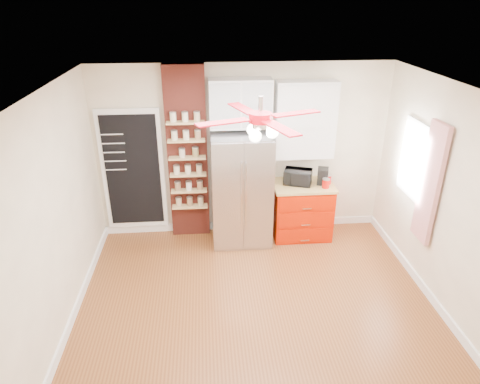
{
  "coord_description": "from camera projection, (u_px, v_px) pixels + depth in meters",
  "views": [
    {
      "loc": [
        -0.57,
        -4.26,
        3.59
      ],
      "look_at": [
        -0.13,
        0.9,
        1.17
      ],
      "focal_mm": 32.0,
      "sensor_mm": 36.0,
      "label": 1
    }
  ],
  "objects": [
    {
      "name": "ceiling",
      "position": [
        261.0,
        91.0,
        4.27
      ],
      "size": [
        4.5,
        4.5,
        0.0
      ],
      "primitive_type": "plane",
      "color": "white",
      "rests_on": "wall_back"
    },
    {
      "name": "pantry_jar_beans",
      "position": [
        195.0,
        152.0,
        6.35
      ],
      "size": [
        0.12,
        0.12,
        0.14
      ],
      "primitive_type": "cylinder",
      "rotation": [
        0.0,
        0.0,
        0.41
      ],
      "color": "olive",
      "rests_on": "brick_pillar"
    },
    {
      "name": "upper_shelf_unit",
      "position": [
        305.0,
        120.0,
        6.36
      ],
      "size": [
        0.9,
        0.3,
        1.15
      ],
      "primitive_type": "cube",
      "color": "white",
      "rests_on": "wall_back"
    },
    {
      "name": "ceiling_fan",
      "position": [
        260.0,
        118.0,
        4.39
      ],
      "size": [
        1.4,
        1.4,
        0.44
      ],
      "color": "silver",
      "rests_on": "ceiling"
    },
    {
      "name": "floor",
      "position": [
        257.0,
        305.0,
        5.41
      ],
      "size": [
        4.5,
        4.5,
        0.0
      ],
      "primitive_type": "plane",
      "color": "brown",
      "rests_on": "ground"
    },
    {
      "name": "pantry_jar_oats",
      "position": [
        182.0,
        153.0,
        6.33
      ],
      "size": [
        0.1,
        0.1,
        0.13
      ],
      "primitive_type": "cylinder",
      "rotation": [
        0.0,
        0.0,
        -0.07
      ],
      "color": "beige",
      "rests_on": "brick_pillar"
    },
    {
      "name": "upper_glass_cabinet",
      "position": [
        240.0,
        103.0,
        6.15
      ],
      "size": [
        0.9,
        0.35,
        0.7
      ],
      "primitive_type": "cube",
      "color": "white",
      "rests_on": "wall_back"
    },
    {
      "name": "wall_left",
      "position": [
        54.0,
        219.0,
        4.67
      ],
      "size": [
        0.02,
        4.0,
        2.7
      ],
      "primitive_type": "cube",
      "color": "#F0E4C1",
      "rests_on": "floor"
    },
    {
      "name": "red_cabinet",
      "position": [
        302.0,
        210.0,
        6.81
      ],
      "size": [
        0.94,
        0.64,
        0.9
      ],
      "color": "#B41700",
      "rests_on": "floor"
    },
    {
      "name": "curtain",
      "position": [
        430.0,
        184.0,
        5.28
      ],
      "size": [
        0.06,
        0.4,
        1.55
      ],
      "primitive_type": "cube",
      "color": "#AC161C",
      "rests_on": "wall_right"
    },
    {
      "name": "coffee_maker",
      "position": [
        323.0,
        176.0,
        6.59
      ],
      "size": [
        0.21,
        0.23,
        0.25
      ],
      "primitive_type": "cube",
      "rotation": [
        0.0,
        0.0,
        -0.28
      ],
      "color": "black",
      "rests_on": "red_cabinet"
    },
    {
      "name": "brick_pillar",
      "position": [
        188.0,
        155.0,
        6.51
      ],
      "size": [
        0.6,
        0.16,
        2.7
      ],
      "primitive_type": "cube",
      "color": "maroon",
      "rests_on": "floor"
    },
    {
      "name": "wall_right",
      "position": [
        449.0,
        203.0,
        5.01
      ],
      "size": [
        0.02,
        4.0,
        2.7
      ],
      "primitive_type": "cube",
      "color": "#F0E4C1",
      "rests_on": "floor"
    },
    {
      "name": "wall_front",
      "position": [
        293.0,
        341.0,
        3.04
      ],
      "size": [
        4.5,
        0.02,
        2.7
      ],
      "primitive_type": "cube",
      "color": "#F0E4C1",
      "rests_on": "floor"
    },
    {
      "name": "chalkboard",
      "position": [
        133.0,
        171.0,
        6.59
      ],
      "size": [
        0.95,
        0.05,
        1.95
      ],
      "color": "white",
      "rests_on": "wall_back"
    },
    {
      "name": "toaster_oven",
      "position": [
        298.0,
        177.0,
        6.59
      ],
      "size": [
        0.49,
        0.4,
        0.23
      ],
      "primitive_type": "imported",
      "rotation": [
        0.0,
        0.0,
        -0.34
      ],
      "color": "black",
      "rests_on": "red_cabinet"
    },
    {
      "name": "canister_right",
      "position": [
        327.0,
        180.0,
        6.6
      ],
      "size": [
        0.15,
        0.15,
        0.14
      ],
      "primitive_type": "cylinder",
      "rotation": [
        0.0,
        0.0,
        -0.43
      ],
      "color": "red",
      "rests_on": "red_cabinet"
    },
    {
      "name": "canister_left",
      "position": [
        326.0,
        184.0,
        6.47
      ],
      "size": [
        0.11,
        0.11,
        0.13
      ],
      "primitive_type": "cylinder",
      "rotation": [
        0.0,
        0.0,
        0.02
      ],
      "color": "red",
      "rests_on": "red_cabinet"
    },
    {
      "name": "wall_back",
      "position": [
        243.0,
        152.0,
        6.65
      ],
      "size": [
        4.5,
        0.02,
        2.7
      ],
      "primitive_type": "cube",
      "color": "#F0E4C1",
      "rests_on": "floor"
    },
    {
      "name": "window",
      "position": [
        415.0,
        160.0,
        5.74
      ],
      "size": [
        0.04,
        0.75,
        1.05
      ],
      "primitive_type": "cube",
      "color": "white",
      "rests_on": "wall_right"
    },
    {
      "name": "fridge",
      "position": [
        241.0,
        189.0,
        6.51
      ],
      "size": [
        0.9,
        0.7,
        1.75
      ],
      "primitive_type": "cube",
      "color": "#ADADB2",
      "rests_on": "floor"
    }
  ]
}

